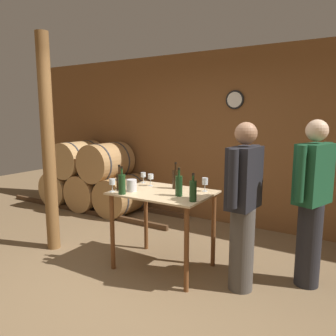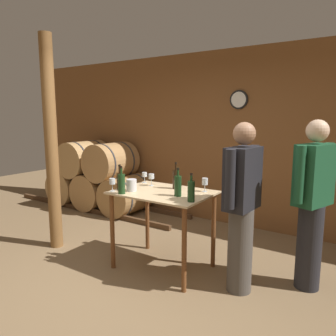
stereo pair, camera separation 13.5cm
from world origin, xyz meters
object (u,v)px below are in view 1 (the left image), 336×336
at_px(person_host, 312,200).
at_px(person_visitor_with_scarf, 243,204).
at_px(wine_glass_near_right, 151,177).
at_px(wine_bottle_far_left, 120,181).
at_px(wine_bottle_right, 179,185).
at_px(wine_glass_near_left, 112,182).
at_px(wooden_post, 48,145).
at_px(wine_bottle_far_right, 193,190).
at_px(wine_glass_far_side, 205,182).
at_px(wine_glass_near_center, 143,175).
at_px(ice_bucket, 132,185).
at_px(wine_bottle_left, 122,184).
at_px(wine_bottle_center, 176,179).

height_order(person_host, person_visitor_with_scarf, person_host).
xyz_separation_m(wine_glass_near_right, person_visitor_with_scarf, (1.19, -0.17, -0.12)).
bearing_deg(person_host, wine_bottle_far_left, -162.11).
height_order(wine_bottle_right, wine_glass_near_left, wine_bottle_right).
height_order(wooden_post, wine_glass_near_right, wooden_post).
distance_m(wine_bottle_far_right, person_host, 1.18).
distance_m(wine_glass_near_left, wine_glass_far_side, 1.02).
distance_m(wine_glass_near_center, ice_bucket, 0.46).
bearing_deg(wooden_post, wine_glass_near_left, -1.10).
bearing_deg(ice_bucket, wine_glass_near_center, 109.32).
relative_size(wine_bottle_left, wine_glass_far_side, 1.96).
xyz_separation_m(wine_glass_near_left, ice_bucket, (0.17, 0.13, -0.04)).
xyz_separation_m(wine_bottle_far_left, wine_bottle_center, (0.50, 0.39, 0.01)).
xyz_separation_m(wooden_post, wine_bottle_center, (1.56, 0.48, -0.35)).
height_order(ice_bucket, person_host, person_host).
bearing_deg(wine_bottle_far_right, person_visitor_with_scarf, 24.21).
distance_m(wine_bottle_right, wine_glass_near_right, 0.58).
height_order(wine_bottle_far_right, person_visitor_with_scarf, person_visitor_with_scarf).
xyz_separation_m(wine_bottle_far_right, wine_glass_near_right, (-0.75, 0.37, -0.00)).
bearing_deg(wine_glass_near_left, wine_bottle_center, 43.87).
xyz_separation_m(wine_glass_far_side, person_visitor_with_scarf, (0.52, -0.25, -0.12)).
xyz_separation_m(wine_glass_near_center, ice_bucket, (0.15, -0.43, -0.03)).
height_order(wooden_post, wine_bottle_left, wooden_post).
bearing_deg(wine_glass_near_center, wooden_post, -153.09).
distance_m(wine_glass_near_left, ice_bucket, 0.21).
relative_size(wine_bottle_far_left, wine_glass_near_left, 1.97).
height_order(wine_glass_near_center, wine_glass_far_side, wine_glass_far_side).
bearing_deg(wine_glass_near_right, ice_bucket, -93.41).
xyz_separation_m(wine_bottle_far_left, ice_bucket, (0.16, 0.02, -0.04)).
distance_m(person_host, person_visitor_with_scarf, 0.70).
relative_size(wooden_post, wine_bottle_far_left, 9.45).
relative_size(wine_bottle_left, ice_bucket, 2.25).
bearing_deg(wine_bottle_center, wine_glass_near_right, -175.31).
relative_size(wooden_post, person_host, 1.61).
bearing_deg(wine_glass_far_side, wine_bottle_center, -171.55).
bearing_deg(wine_bottle_far_right, wine_bottle_right, 152.15).
distance_m(wooden_post, wine_glass_near_left, 1.11).
distance_m(wooden_post, wine_bottle_center, 1.67).
bearing_deg(wine_glass_near_center, wine_glass_near_right, -27.64).
bearing_deg(wine_bottle_center, person_host, 9.34).
distance_m(wine_bottle_far_right, wine_glass_near_right, 0.84).
height_order(wine_glass_near_center, person_visitor_with_scarf, person_visitor_with_scarf).
height_order(wine_glass_near_left, wine_glass_near_center, wine_glass_near_left).
distance_m(wooden_post, person_host, 3.10).
xyz_separation_m(wine_glass_near_center, wine_glass_near_right, (0.17, -0.09, 0.01)).
bearing_deg(wine_glass_near_right, wine_bottle_far_left, -116.14).
bearing_deg(person_visitor_with_scarf, wine_glass_near_right, 171.77).
bearing_deg(wine_glass_near_right, wine_glass_near_left, -112.03).
bearing_deg(wine_glass_near_center, person_host, 5.05).
height_order(wine_bottle_left, wine_bottle_right, same).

